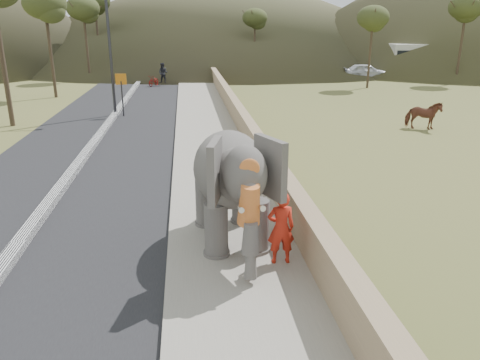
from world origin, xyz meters
name	(u,v)px	position (x,y,z in m)	size (l,w,h in m)	color
ground	(231,246)	(0.00, 0.00, 0.00)	(160.00, 160.00, 0.00)	olive
road	(93,147)	(-5.00, 10.00, 0.01)	(7.00, 120.00, 0.03)	black
median	(93,145)	(-5.00, 10.00, 0.11)	(0.35, 120.00, 0.22)	black
walkway	(209,142)	(0.00, 10.00, 0.07)	(3.00, 120.00, 0.15)	#9E9687
parapet	(246,131)	(1.65, 10.00, 0.55)	(0.30, 120.00, 1.10)	tan
lamppost	(114,27)	(-4.69, 17.29, 4.87)	(1.76, 0.36, 8.00)	#2F2E33
signboard	(122,87)	(-4.50, 16.95, 1.64)	(0.60, 0.08, 2.40)	#2D2D33
cow	(423,115)	(10.76, 11.77, 0.71)	(0.76, 1.67, 1.41)	brown
distant_car	(366,71)	(16.13, 33.51, 0.72)	(1.70, 4.23, 1.44)	silver
bus_white	(445,60)	(24.85, 35.06, 1.55)	(2.50, 11.00, 3.10)	beige
hill_far	(219,10)	(5.00, 70.00, 7.00)	(80.00, 80.00, 14.00)	brown
elephant_and_man	(231,184)	(0.02, 0.21, 1.50)	(2.34, 3.90, 2.72)	#645F5B
motorcyclist	(158,77)	(-3.17, 30.41, 0.75)	(1.89, 1.78, 1.91)	maroon
trees	(198,39)	(0.12, 27.41, 3.90)	(48.25, 41.33, 8.73)	#473828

